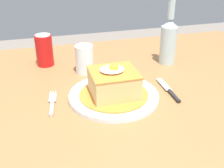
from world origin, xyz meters
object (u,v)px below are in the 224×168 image
object	(u,v)px
knife	(171,92)
drinking_glass	(85,61)
beer_bottle_clear	(169,39)
soda_can	(44,50)
fork	(52,104)
main_plate	(114,95)

from	to	relation	value
knife	drinking_glass	world-z (taller)	drinking_glass
knife	beer_bottle_clear	bearing A→B (deg)	67.96
soda_can	beer_bottle_clear	size ratio (longest dim) A/B	0.47
fork	beer_bottle_clear	distance (m)	0.53
soda_can	fork	bearing A→B (deg)	-90.67
beer_bottle_clear	drinking_glass	bearing A→B (deg)	-179.88
knife	soda_can	size ratio (longest dim) A/B	1.33
fork	knife	xyz separation A→B (m)	(0.38, -0.03, 0.00)
fork	knife	bearing A→B (deg)	-4.05
main_plate	soda_can	xyz separation A→B (m)	(-0.19, 0.33, 0.05)
main_plate	soda_can	size ratio (longest dim) A/B	2.30
drinking_glass	knife	bearing A→B (deg)	-45.67
fork	drinking_glass	size ratio (longest dim) A/B	1.35
fork	soda_can	distance (m)	0.33
main_plate	fork	bearing A→B (deg)	179.43
main_plate	fork	distance (m)	0.19
main_plate	soda_can	world-z (taller)	soda_can
soda_can	drinking_glass	bearing A→B (deg)	-38.49
soda_can	beer_bottle_clear	distance (m)	0.49
knife	soda_can	distance (m)	0.52
fork	knife	world-z (taller)	same
main_plate	soda_can	bearing A→B (deg)	119.95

